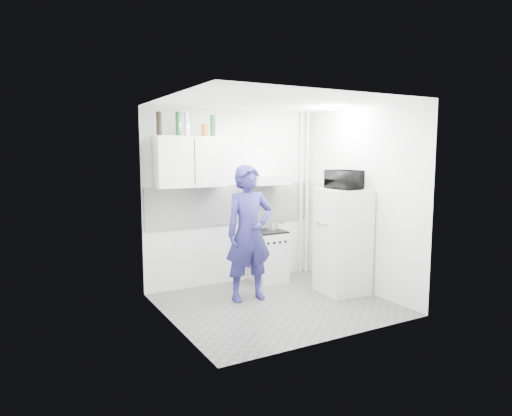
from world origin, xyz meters
TOP-DOWN VIEW (x-y plane):
  - floor at (0.00, 0.00)m, footprint 2.80×2.80m
  - ceiling at (0.00, 0.00)m, footprint 2.80×2.80m
  - wall_back at (0.00, 1.25)m, footprint 2.80×0.00m
  - wall_left at (-1.40, 0.00)m, footprint 0.00×2.60m
  - wall_right at (1.40, 0.00)m, footprint 0.00×2.60m
  - person at (-0.21, 0.37)m, footprint 0.69×0.48m
  - stove at (0.47, 1.00)m, footprint 0.48×0.48m
  - fridge at (1.10, 0.01)m, footprint 0.67×0.67m
  - stove_top at (0.47, 1.00)m, footprint 0.46×0.46m
  - saucepan at (0.56, 1.06)m, footprint 0.21×0.21m
  - microwave at (1.10, 0.01)m, footprint 0.50×0.36m
  - bottle_a at (-1.18, 1.07)m, footprint 0.07×0.07m
  - bottle_c at (-0.91, 1.07)m, footprint 0.08×0.08m
  - bottle_d at (-0.79, 1.07)m, footprint 0.07×0.07m
  - canister_b at (-0.53, 1.07)m, footprint 0.09×0.09m
  - bottle_e at (-0.40, 1.07)m, footprint 0.08×0.08m
  - upper_cabinet at (-0.75, 1.07)m, footprint 1.00×0.35m
  - range_hood at (0.45, 1.00)m, footprint 0.60×0.50m
  - backsplash at (0.00, 1.24)m, footprint 2.74×0.03m
  - pipe_a at (1.30, 1.17)m, footprint 0.05×0.05m
  - pipe_b at (1.18, 1.17)m, footprint 0.04×0.04m
  - ceiling_spot_fixture at (1.00, 0.20)m, footprint 0.10×0.10m

SIDE VIEW (x-z plane):
  - floor at x=0.00m, z-range 0.00..0.00m
  - stove at x=0.47m, z-range 0.00..0.76m
  - fridge at x=1.10m, z-range 0.00..1.47m
  - stove_top at x=0.47m, z-range 0.76..0.79m
  - saucepan at x=0.56m, z-range 0.79..0.91m
  - person at x=-0.21m, z-range 0.00..1.82m
  - backsplash at x=0.00m, z-range 0.90..1.50m
  - wall_left at x=-1.40m, z-range 0.00..2.60m
  - wall_right at x=1.40m, z-range 0.00..2.60m
  - pipe_a at x=1.30m, z-range 0.00..2.60m
  - pipe_b at x=1.18m, z-range 0.00..2.60m
  - wall_back at x=0.00m, z-range -0.10..2.70m
  - range_hood at x=0.45m, z-range 1.50..1.64m
  - microwave at x=1.10m, z-range 1.47..1.74m
  - upper_cabinet at x=-0.75m, z-range 1.50..2.20m
  - canister_b at x=-0.53m, z-range 2.20..2.37m
  - bottle_e at x=-0.40m, z-range 2.20..2.50m
  - bottle_a at x=-1.18m, z-range 2.20..2.51m
  - bottle_c at x=-0.91m, z-range 2.20..2.52m
  - bottle_d at x=-0.79m, z-range 2.20..2.53m
  - ceiling_spot_fixture at x=1.00m, z-range 2.56..2.58m
  - ceiling at x=0.00m, z-range 2.60..2.60m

